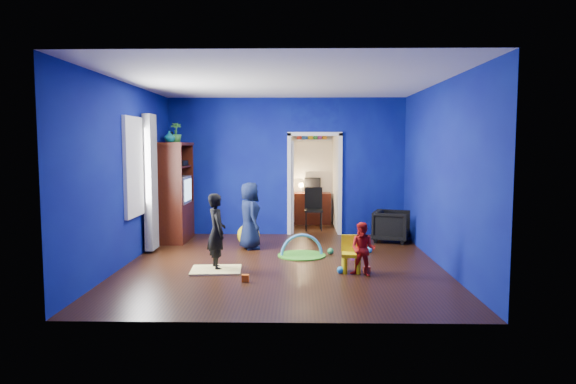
{
  "coord_description": "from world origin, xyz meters",
  "views": [
    {
      "loc": [
        0.25,
        -8.13,
        1.92
      ],
      "look_at": [
        0.08,
        0.4,
        1.13
      ],
      "focal_mm": 32.0,
      "sensor_mm": 36.0,
      "label": 1
    }
  ],
  "objects_px": {
    "tv_armoire": "(174,192)",
    "play_mat": "(302,255)",
    "child_black": "(217,232)",
    "toddler_red": "(363,249)",
    "vase": "(169,137)",
    "kid_chair": "(351,256)",
    "crt_tv": "(176,190)",
    "armchair": "(392,226)",
    "study_desk": "(312,208)",
    "folding_chair": "(314,210)",
    "hopper_ball": "(248,235)",
    "child_navy": "(250,216)"
  },
  "relations": [
    {
      "from": "child_black",
      "to": "play_mat",
      "type": "bearing_deg",
      "value": -76.06
    },
    {
      "from": "tv_armoire",
      "to": "child_black",
      "type": "bearing_deg",
      "value": -62.92
    },
    {
      "from": "armchair",
      "to": "study_desk",
      "type": "xyz_separation_m",
      "value": [
        -1.5,
        2.32,
        0.06
      ]
    },
    {
      "from": "tv_armoire",
      "to": "hopper_ball",
      "type": "xyz_separation_m",
      "value": [
        1.53,
        -0.55,
        -0.77
      ]
    },
    {
      "from": "child_black",
      "to": "tv_armoire",
      "type": "relative_size",
      "value": 0.6
    },
    {
      "from": "child_navy",
      "to": "study_desk",
      "type": "distance_m",
      "value": 3.32
    },
    {
      "from": "child_black",
      "to": "study_desk",
      "type": "relative_size",
      "value": 1.34
    },
    {
      "from": "toddler_red",
      "to": "hopper_ball",
      "type": "relative_size",
      "value": 1.86
    },
    {
      "from": "hopper_ball",
      "to": "study_desk",
      "type": "height_order",
      "value": "study_desk"
    },
    {
      "from": "child_navy",
      "to": "folding_chair",
      "type": "bearing_deg",
      "value": -49.31
    },
    {
      "from": "crt_tv",
      "to": "toddler_red",
      "type": "bearing_deg",
      "value": -38.91
    },
    {
      "from": "vase",
      "to": "crt_tv",
      "type": "bearing_deg",
      "value": 82.41
    },
    {
      "from": "play_mat",
      "to": "study_desk",
      "type": "bearing_deg",
      "value": 85.56
    },
    {
      "from": "child_navy",
      "to": "folding_chair",
      "type": "relative_size",
      "value": 1.34
    },
    {
      "from": "toddler_red",
      "to": "study_desk",
      "type": "xyz_separation_m",
      "value": [
        -0.6,
        4.99,
        -0.02
      ]
    },
    {
      "from": "child_black",
      "to": "folding_chair",
      "type": "distance_m",
      "value": 4.03
    },
    {
      "from": "child_navy",
      "to": "play_mat",
      "type": "xyz_separation_m",
      "value": [
        0.95,
        -0.6,
        -0.6
      ]
    },
    {
      "from": "kid_chair",
      "to": "play_mat",
      "type": "distance_m",
      "value": 1.36
    },
    {
      "from": "play_mat",
      "to": "study_desk",
      "type": "distance_m",
      "value": 3.7
    },
    {
      "from": "vase",
      "to": "play_mat",
      "type": "bearing_deg",
      "value": -23.51
    },
    {
      "from": "armchair",
      "to": "hopper_ball",
      "type": "bearing_deg",
      "value": 118.21
    },
    {
      "from": "armchair",
      "to": "tv_armoire",
      "type": "distance_m",
      "value": 4.37
    },
    {
      "from": "crt_tv",
      "to": "kid_chair",
      "type": "bearing_deg",
      "value": -38.06
    },
    {
      "from": "child_navy",
      "to": "vase",
      "type": "bearing_deg",
      "value": 53.33
    },
    {
      "from": "child_black",
      "to": "toddler_red",
      "type": "bearing_deg",
      "value": -121.73
    },
    {
      "from": "hopper_ball",
      "to": "child_black",
      "type": "bearing_deg",
      "value": -99.58
    },
    {
      "from": "vase",
      "to": "study_desk",
      "type": "relative_size",
      "value": 0.25
    },
    {
      "from": "child_navy",
      "to": "crt_tv",
      "type": "height_order",
      "value": "crt_tv"
    },
    {
      "from": "tv_armoire",
      "to": "study_desk",
      "type": "distance_m",
      "value": 3.67
    },
    {
      "from": "toddler_red",
      "to": "kid_chair",
      "type": "bearing_deg",
      "value": 149.77
    },
    {
      "from": "kid_chair",
      "to": "play_mat",
      "type": "height_order",
      "value": "kid_chair"
    },
    {
      "from": "crt_tv",
      "to": "child_black",
      "type": "bearing_deg",
      "value": -63.69
    },
    {
      "from": "armchair",
      "to": "child_black",
      "type": "bearing_deg",
      "value": 145.01
    },
    {
      "from": "vase",
      "to": "kid_chair",
      "type": "xyz_separation_m",
      "value": [
        3.27,
        -2.23,
        -1.82
      ]
    },
    {
      "from": "vase",
      "to": "kid_chair",
      "type": "bearing_deg",
      "value": -34.27
    },
    {
      "from": "toddler_red",
      "to": "tv_armoire",
      "type": "height_order",
      "value": "tv_armoire"
    },
    {
      "from": "armchair",
      "to": "study_desk",
      "type": "distance_m",
      "value": 2.77
    },
    {
      "from": "child_navy",
      "to": "toddler_red",
      "type": "bearing_deg",
      "value": -155.21
    },
    {
      "from": "armchair",
      "to": "folding_chair",
      "type": "height_order",
      "value": "folding_chair"
    },
    {
      "from": "tv_armoire",
      "to": "kid_chair",
      "type": "bearing_deg",
      "value": -37.71
    },
    {
      "from": "armchair",
      "to": "kid_chair",
      "type": "relative_size",
      "value": 1.37
    },
    {
      "from": "tv_armoire",
      "to": "crt_tv",
      "type": "xyz_separation_m",
      "value": [
        0.04,
        0.0,
        0.04
      ]
    },
    {
      "from": "hopper_ball",
      "to": "play_mat",
      "type": "relative_size",
      "value": 0.51
    },
    {
      "from": "kid_chair",
      "to": "folding_chair",
      "type": "bearing_deg",
      "value": 102.82
    },
    {
      "from": "tv_armoire",
      "to": "play_mat",
      "type": "height_order",
      "value": "tv_armoire"
    },
    {
      "from": "vase",
      "to": "tv_armoire",
      "type": "xyz_separation_m",
      "value": [
        0.0,
        0.3,
        -1.09
      ]
    },
    {
      "from": "child_black",
      "to": "toddler_red",
      "type": "relative_size",
      "value": 1.49
    },
    {
      "from": "vase",
      "to": "play_mat",
      "type": "height_order",
      "value": "vase"
    },
    {
      "from": "folding_chair",
      "to": "armchair",
      "type": "bearing_deg",
      "value": -42.26
    },
    {
      "from": "crt_tv",
      "to": "play_mat",
      "type": "bearing_deg",
      "value": -29.35
    }
  ]
}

